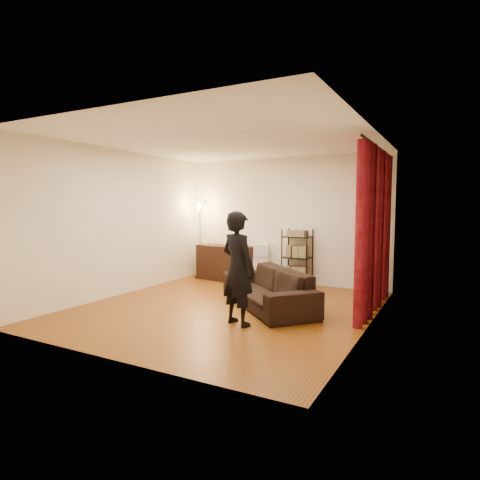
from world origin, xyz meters
The scene contains 14 objects.
floor centered at (0.00, 0.00, 0.00)m, with size 5.00×5.00×0.00m, color brown.
ceiling centered at (0.00, 0.00, 2.70)m, with size 5.00×5.00×0.00m, color white.
wall_back centered at (0.00, 2.50, 1.35)m, with size 5.00×5.00×0.00m, color white.
wall_front centered at (0.00, -2.50, 1.35)m, with size 5.00×5.00×0.00m, color white.
wall_left centered at (-2.25, 0.00, 1.35)m, with size 5.00×5.00×0.00m, color white.
wall_right centered at (2.25, 0.00, 1.35)m, with size 5.00×5.00×0.00m, color white.
curtain_rod centered at (2.15, 1.12, 2.58)m, with size 0.04×0.04×2.65m, color black.
curtain centered at (2.13, 1.12, 1.28)m, with size 0.22×2.65×2.55m, color maroon, non-canonical shape.
sofa centered at (0.57, 0.37, 0.32)m, with size 2.19×0.86×0.64m, color black.
person centered at (0.61, -0.71, 0.80)m, with size 0.58×0.38×1.60m, color black.
media_cabinet centered at (-1.25, 2.12, 0.39)m, with size 1.34×0.50×0.78m, color black.
storage_boxes centered at (-0.46, 2.31, 0.42)m, with size 0.34×0.27×0.84m, color silver, non-canonical shape.
wire_shelf centered at (0.39, 2.28, 0.59)m, with size 0.54×0.38×1.19m, color black, non-canonical shape.
floor_lamp centered at (-1.91, 2.09, 0.90)m, with size 0.32×0.32×1.80m, color silver, non-canonical shape.
Camera 1 is at (3.26, -5.57, 1.68)m, focal length 30.00 mm.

